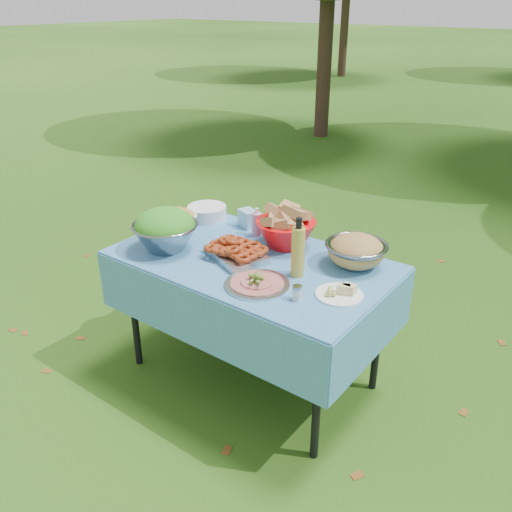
{
  "coord_description": "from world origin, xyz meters",
  "views": [
    {
      "loc": [
        1.57,
        -2.05,
        2.02
      ],
      "look_at": [
        0.03,
        0.0,
        0.79
      ],
      "focal_mm": 38.0,
      "sensor_mm": 36.0,
      "label": 1
    }
  ],
  "objects_px": {
    "plate_stack": "(207,212)",
    "oil_bottle": "(298,247)",
    "charcuterie_platter": "(257,279)",
    "salad_bowl": "(165,229)",
    "bread_bowl": "(286,227)",
    "pasta_bowl_steel": "(356,250)",
    "picnic_table": "(252,320)"
  },
  "relations": [
    {
      "from": "plate_stack",
      "to": "oil_bottle",
      "type": "bearing_deg",
      "value": -19.55
    },
    {
      "from": "plate_stack",
      "to": "charcuterie_platter",
      "type": "relative_size",
      "value": 0.77
    },
    {
      "from": "oil_bottle",
      "to": "salad_bowl",
      "type": "bearing_deg",
      "value": -167.08
    },
    {
      "from": "oil_bottle",
      "to": "plate_stack",
      "type": "bearing_deg",
      "value": 160.45
    },
    {
      "from": "plate_stack",
      "to": "oil_bottle",
      "type": "xyz_separation_m",
      "value": [
        0.87,
        -0.31,
        0.11
      ]
    },
    {
      "from": "salad_bowl",
      "to": "bread_bowl",
      "type": "bearing_deg",
      "value": 41.2
    },
    {
      "from": "pasta_bowl_steel",
      "to": "picnic_table",
      "type": "bearing_deg",
      "value": -151.03
    },
    {
      "from": "bread_bowl",
      "to": "oil_bottle",
      "type": "distance_m",
      "value": 0.37
    },
    {
      "from": "bread_bowl",
      "to": "charcuterie_platter",
      "type": "xyz_separation_m",
      "value": [
        0.15,
        -0.47,
        -0.08
      ]
    },
    {
      "from": "bread_bowl",
      "to": "charcuterie_platter",
      "type": "distance_m",
      "value": 0.5
    },
    {
      "from": "salad_bowl",
      "to": "pasta_bowl_steel",
      "type": "bearing_deg",
      "value": 25.67
    },
    {
      "from": "picnic_table",
      "to": "oil_bottle",
      "type": "xyz_separation_m",
      "value": [
        0.29,
        -0.01,
        0.53
      ]
    },
    {
      "from": "bread_bowl",
      "to": "oil_bottle",
      "type": "bearing_deg",
      "value": -46.76
    },
    {
      "from": "picnic_table",
      "to": "salad_bowl",
      "type": "height_order",
      "value": "salad_bowl"
    },
    {
      "from": "picnic_table",
      "to": "bread_bowl",
      "type": "bearing_deg",
      "value": 79.72
    },
    {
      "from": "plate_stack",
      "to": "picnic_table",
      "type": "bearing_deg",
      "value": -27.31
    },
    {
      "from": "plate_stack",
      "to": "pasta_bowl_steel",
      "type": "xyz_separation_m",
      "value": [
        1.05,
        -0.04,
        0.04
      ]
    },
    {
      "from": "salad_bowl",
      "to": "oil_bottle",
      "type": "distance_m",
      "value": 0.77
    },
    {
      "from": "pasta_bowl_steel",
      "to": "charcuterie_platter",
      "type": "distance_m",
      "value": 0.55
    },
    {
      "from": "bread_bowl",
      "to": "picnic_table",
      "type": "bearing_deg",
      "value": -100.28
    },
    {
      "from": "plate_stack",
      "to": "pasta_bowl_steel",
      "type": "height_order",
      "value": "pasta_bowl_steel"
    },
    {
      "from": "plate_stack",
      "to": "bread_bowl",
      "type": "xyz_separation_m",
      "value": [
        0.62,
        -0.05,
        0.07
      ]
    },
    {
      "from": "salad_bowl",
      "to": "bread_bowl",
      "type": "distance_m",
      "value": 0.66
    },
    {
      "from": "plate_stack",
      "to": "charcuterie_platter",
      "type": "distance_m",
      "value": 0.93
    },
    {
      "from": "oil_bottle",
      "to": "pasta_bowl_steel",
      "type": "bearing_deg",
      "value": 56.8
    },
    {
      "from": "picnic_table",
      "to": "plate_stack",
      "type": "relative_size",
      "value": 6.02
    },
    {
      "from": "salad_bowl",
      "to": "plate_stack",
      "type": "xyz_separation_m",
      "value": [
        -0.13,
        0.48,
        -0.08
      ]
    },
    {
      "from": "pasta_bowl_steel",
      "to": "charcuterie_platter",
      "type": "relative_size",
      "value": 1.0
    },
    {
      "from": "salad_bowl",
      "to": "oil_bottle",
      "type": "bearing_deg",
      "value": 12.92
    },
    {
      "from": "bread_bowl",
      "to": "oil_bottle",
      "type": "relative_size",
      "value": 1.09
    },
    {
      "from": "charcuterie_platter",
      "to": "picnic_table",
      "type": "bearing_deg",
      "value": 132.43
    },
    {
      "from": "picnic_table",
      "to": "bread_bowl",
      "type": "xyz_separation_m",
      "value": [
        0.05,
        0.25,
        0.49
      ]
    }
  ]
}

